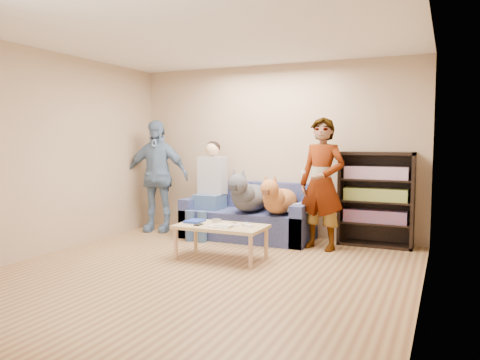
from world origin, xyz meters
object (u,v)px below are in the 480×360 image
at_px(person_standing_left, 156,176).
at_px(notebook_blue, 195,221).
at_px(person_standing_right, 322,184).
at_px(bookshelf, 376,197).
at_px(camera_silver, 217,221).
at_px(dog_gray, 249,196).
at_px(dog_tan, 279,199).
at_px(person_seated, 209,186).
at_px(coffee_table, 221,229).
at_px(sofa, 249,219).

height_order(person_standing_left, notebook_blue, person_standing_left).
bearing_deg(notebook_blue, person_standing_right, 34.27).
height_order(person_standing_left, bookshelf, person_standing_left).
xyz_separation_m(person_standing_right, bookshelf, (0.63, 0.50, -0.20)).
bearing_deg(person_standing_right, bookshelf, 53.18).
relative_size(camera_silver, dog_gray, 0.09).
bearing_deg(notebook_blue, bookshelf, 35.61).
bearing_deg(dog_tan, bookshelf, 19.77).
distance_m(person_seated, dog_gray, 0.70).
distance_m(person_standing_right, person_standing_left, 2.74).
bearing_deg(dog_tan, camera_silver, -117.96).
bearing_deg(dog_tan, notebook_blue, -127.67).
distance_m(person_seated, coffee_table, 1.44).
height_order(dog_gray, bookshelf, bookshelf).
bearing_deg(notebook_blue, camera_silver, 14.04).
relative_size(person_seated, dog_tan, 1.26).
bearing_deg(dog_gray, person_seated, 173.86).
height_order(notebook_blue, coffee_table, notebook_blue).
relative_size(person_standing_right, dog_gray, 1.39).
relative_size(person_standing_right, dog_tan, 1.52).
height_order(coffee_table, bookshelf, bookshelf).
bearing_deg(person_standing_right, dog_tan, -169.81).
xyz_separation_m(person_seated, dog_tan, (1.14, -0.09, -0.14)).
relative_size(notebook_blue, dog_tan, 0.22).
bearing_deg(person_seated, notebook_blue, -71.67).
bearing_deg(person_standing_right, dog_gray, -168.90).
distance_m(person_standing_right, bookshelf, 0.83).
distance_m(sofa, dog_gray, 0.44).
bearing_deg(person_standing_left, coffee_table, -46.96).
distance_m(coffee_table, bookshelf, 2.25).
height_order(sofa, dog_gray, dog_gray).
height_order(person_standing_left, person_seated, person_standing_left).
bearing_deg(person_seated, sofa, 11.90).
bearing_deg(dog_gray, camera_silver, -92.38).
xyz_separation_m(person_seated, coffee_table, (0.76, -1.15, -0.40)).
bearing_deg(coffee_table, person_standing_right, 45.08).
distance_m(notebook_blue, sofa, 1.26).
bearing_deg(dog_gray, notebook_blue, -107.33).
bearing_deg(dog_tan, coffee_table, -109.64).
bearing_deg(coffee_table, sofa, 97.29).
bearing_deg(person_standing_right, camera_silver, -126.99).
bearing_deg(dog_tan, person_standing_right, -4.55).
relative_size(dog_gray, coffee_table, 1.15).
distance_m(person_standing_right, dog_gray, 1.11).
bearing_deg(person_standing_right, sofa, -178.25).
bearing_deg(person_standing_left, person_standing_right, -16.33).
xyz_separation_m(person_seated, dog_gray, (0.68, -0.07, -0.11)).
xyz_separation_m(person_standing_right, coffee_table, (-1.00, -1.01, -0.51)).
height_order(camera_silver, sofa, sofa).
height_order(dog_tan, coffee_table, dog_tan).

